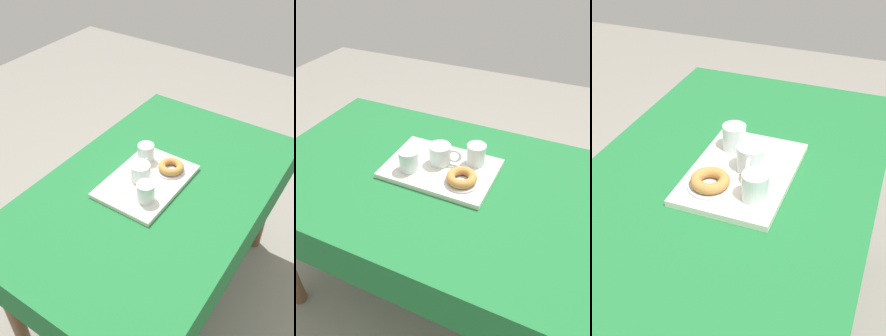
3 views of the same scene
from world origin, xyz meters
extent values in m
plane|color=gray|center=(0.00, 0.00, 0.00)|extent=(6.00, 6.00, 0.00)
cube|color=#1E6B33|center=(0.00, 0.00, 0.73)|extent=(1.39, 0.88, 0.04)
cube|color=#1E6B33|center=(0.00, -0.44, 0.64)|extent=(1.39, 0.01, 0.14)
cube|color=#1E6B33|center=(0.00, 0.44, 0.64)|extent=(1.39, 0.01, 0.14)
cube|color=#1E6B33|center=(-0.69, 0.00, 0.64)|extent=(0.01, 0.88, 0.14)
cylinder|color=brown|center=(-0.60, -0.35, 0.35)|extent=(0.06, 0.06, 0.71)
cylinder|color=brown|center=(-0.60, 0.35, 0.35)|extent=(0.06, 0.06, 0.71)
cube|color=silver|center=(0.00, 0.04, 0.75)|extent=(0.42, 0.30, 0.02)
cylinder|color=silver|center=(-0.02, 0.06, 0.80)|extent=(0.09, 0.09, 0.08)
cylinder|color=maroon|center=(-0.02, 0.06, 0.80)|extent=(0.07, 0.07, 0.06)
torus|color=silver|center=(0.04, 0.07, 0.81)|extent=(0.06, 0.02, 0.06)
cylinder|color=silver|center=(-0.10, -0.03, 0.81)|extent=(0.07, 0.07, 0.08)
cylinder|color=silver|center=(-0.10, -0.03, 0.79)|extent=(0.06, 0.06, 0.04)
cylinder|color=silver|center=(0.11, 0.12, 0.81)|extent=(0.07, 0.07, 0.08)
cylinder|color=silver|center=(0.11, 0.12, 0.79)|extent=(0.06, 0.06, 0.05)
cylinder|color=silver|center=(0.11, -0.02, 0.77)|extent=(0.13, 0.13, 0.01)
torus|color=#BC7F3D|center=(0.11, -0.02, 0.79)|extent=(0.11, 0.11, 0.03)
camera|label=1|loc=(-1.04, -0.66, 1.85)|focal=41.25mm
camera|label=2|loc=(0.45, -0.90, 1.54)|focal=35.71mm
camera|label=3|loc=(1.05, 0.43, 1.56)|focal=49.24mm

